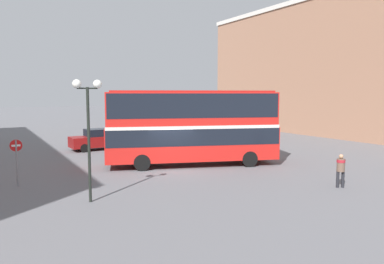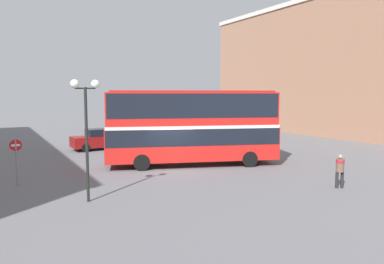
{
  "view_description": "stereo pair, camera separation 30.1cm",
  "coord_description": "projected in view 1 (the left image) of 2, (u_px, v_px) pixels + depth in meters",
  "views": [
    {
      "loc": [
        -9.68,
        -19.83,
        4.56
      ],
      "look_at": [
        1.89,
        0.72,
        2.14
      ],
      "focal_mm": 35.0,
      "sensor_mm": 36.0,
      "label": 1
    },
    {
      "loc": [
        -9.41,
        -19.97,
        4.56
      ],
      "look_at": [
        1.89,
        0.72,
        2.14
      ],
      "focal_mm": 35.0,
      "sensor_mm": 36.0,
      "label": 2
    }
  ],
  "objects": [
    {
      "name": "no_entry_sign",
      "position": [
        16.0,
        155.0,
        18.38
      ],
      "size": [
        0.58,
        0.08,
        2.32
      ],
      "color": "gray",
      "rests_on": "ground_plane"
    },
    {
      "name": "ground_plane",
      "position": [
        170.0,
        170.0,
        22.38
      ],
      "size": [
        240.0,
        240.0,
        0.0
      ],
      "primitive_type": "plane",
      "color": "slate"
    },
    {
      "name": "parked_car_kerb_near",
      "position": [
        174.0,
        133.0,
        35.8
      ],
      "size": [
        4.22,
        2.31,
        1.69
      ],
      "rotation": [
        0.0,
        0.0,
        0.13
      ],
      "color": "black",
      "rests_on": "ground_plane"
    },
    {
      "name": "parked_car_kerb_far",
      "position": [
        98.0,
        139.0,
        30.53
      ],
      "size": [
        4.49,
        2.01,
        1.7
      ],
      "rotation": [
        0.0,
        0.0,
        3.19
      ],
      "color": "maroon",
      "rests_on": "ground_plane"
    },
    {
      "name": "street_lamp_twin_globe",
      "position": [
        88.0,
        110.0,
        15.42
      ],
      "size": [
        1.2,
        0.36,
        5.14
      ],
      "color": "black",
      "rests_on": "ground_plane"
    },
    {
      "name": "building_row_right",
      "position": [
        352.0,
        67.0,
        41.48
      ],
      "size": [
        10.58,
        39.1,
        15.01
      ],
      "color": "#9E7056",
      "rests_on": "ground_plane"
    },
    {
      "name": "double_decker_bus",
      "position": [
        192.0,
        123.0,
        23.64
      ],
      "size": [
        11.02,
        5.89,
        4.75
      ],
      "rotation": [
        0.0,
        0.0,
        -0.33
      ],
      "color": "red",
      "rests_on": "ground_plane"
    },
    {
      "name": "pedestrian_foreground",
      "position": [
        341.0,
        167.0,
        18.14
      ],
      "size": [
        0.55,
        0.55,
        1.65
      ],
      "rotation": [
        0.0,
        0.0,
        4.18
      ],
      "color": "#232328",
      "rests_on": "ground_plane"
    }
  ]
}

